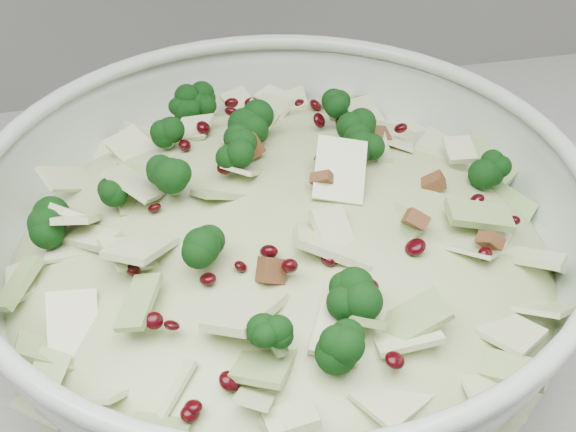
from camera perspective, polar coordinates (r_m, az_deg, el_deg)
name	(u,v)px	position (r m, az deg, el deg)	size (l,w,h in m)	color
mixing_bowl	(281,270)	(0.52, -0.50, -3.83)	(0.46, 0.46, 0.15)	#B2C3B1
salad	(281,241)	(0.50, -0.51, -1.77)	(0.40, 0.40, 0.15)	#C0D28F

